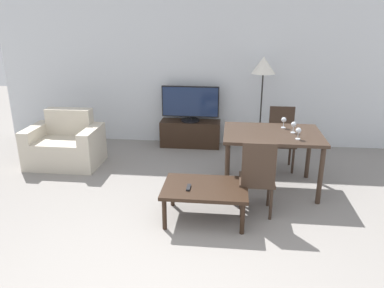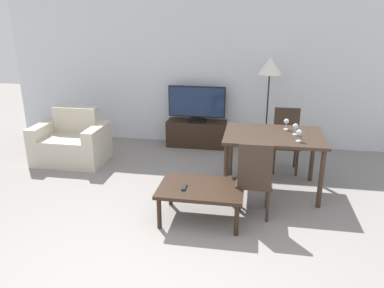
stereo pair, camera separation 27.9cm
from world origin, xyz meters
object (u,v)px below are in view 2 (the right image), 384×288
object	(u,v)px
dining_table	(273,141)
remote_primary	(184,187)
tv_stand	(197,134)
wine_glass_right	(295,127)
armchair	(72,143)
coffee_table	(201,190)
floor_lamp	(270,70)
wine_glass_left	(299,133)
dining_chair_far	(286,137)
tv	(197,104)
wine_glass_center	(286,122)
dining_chair_near	(254,177)

from	to	relation	value
dining_table	remote_primary	distance (m)	1.40
tv_stand	wine_glass_right	size ratio (longest dim) A/B	7.09
wine_glass_right	armchair	bearing A→B (deg)	171.45
coffee_table	wine_glass_right	distance (m)	1.50
floor_lamp	wine_glass_left	world-z (taller)	floor_lamp
coffee_table	floor_lamp	xyz separation A→B (m)	(0.73, 2.27, 1.04)
coffee_table	dining_chair_far	xyz separation A→B (m)	(1.01, 1.67, 0.14)
coffee_table	dining_chair_far	bearing A→B (deg)	58.86
tv	dining_chair_far	size ratio (longest dim) A/B	1.07
floor_lamp	wine_glass_left	distance (m)	1.73
tv	wine_glass_center	world-z (taller)	tv
armchair	floor_lamp	size ratio (longest dim) A/B	0.67
coffee_table	dining_chair_near	distance (m)	0.61
tv_stand	floor_lamp	world-z (taller)	floor_lamp
tv_stand	tv	size ratio (longest dim) A/B	1.05
tv_stand	dining_chair_far	bearing A→B (deg)	-28.78
dining_chair_far	wine_glass_right	world-z (taller)	wine_glass_right
armchair	wine_glass_left	world-z (taller)	wine_glass_left
tv_stand	coffee_table	size ratio (longest dim) A/B	1.10
remote_primary	wine_glass_left	bearing A→B (deg)	30.22
dining_chair_near	wine_glass_right	distance (m)	1.00
remote_primary	wine_glass_left	size ratio (longest dim) A/B	1.03
wine_glass_left	dining_table	bearing A→B (deg)	138.72
remote_primary	dining_chair_near	bearing A→B (deg)	15.16
dining_chair_far	coffee_table	bearing A→B (deg)	-121.14
armchair	dining_chair_far	size ratio (longest dim) A/B	1.17
armchair	tv	size ratio (longest dim) A/B	1.09
floor_lamp	armchair	bearing A→B (deg)	-164.19
tv	wine_glass_right	distance (m)	2.16
tv_stand	dining_table	bearing A→B (deg)	-51.61
armchair	wine_glass_center	xyz separation A→B (m)	(3.22, -0.29, 0.58)
tv_stand	remote_primary	bearing A→B (deg)	-83.88
coffee_table	remote_primary	world-z (taller)	remote_primary
tv_stand	dining_table	world-z (taller)	dining_table
armchair	tv	xyz separation A→B (m)	(1.82, 1.05, 0.47)
tv_stand	wine_glass_center	bearing A→B (deg)	-43.63
tv_stand	armchair	bearing A→B (deg)	-149.86
remote_primary	wine_glass_center	bearing A→B (deg)	46.74
dining_chair_far	remote_primary	distance (m)	2.11
coffee_table	wine_glass_center	bearing A→B (deg)	49.99
tv_stand	wine_glass_left	bearing A→B (deg)	-50.01
tv	coffee_table	bearing A→B (deg)	-79.67
dining_chair_far	remote_primary	xyz separation A→B (m)	(-1.19, -1.74, -0.09)
tv_stand	wine_glass_left	xyz separation A→B (m)	(1.52, -1.82, 0.65)
coffee_table	wine_glass_left	bearing A→B (deg)	31.69
dining_chair_near	tv	bearing A→B (deg)	113.73
floor_lamp	tv_stand	bearing A→B (deg)	170.18
floor_lamp	wine_glass_right	bearing A→B (deg)	-76.65
floor_lamp	wine_glass_center	world-z (taller)	floor_lamp
tv_stand	floor_lamp	xyz separation A→B (m)	(1.18, -0.20, 1.17)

